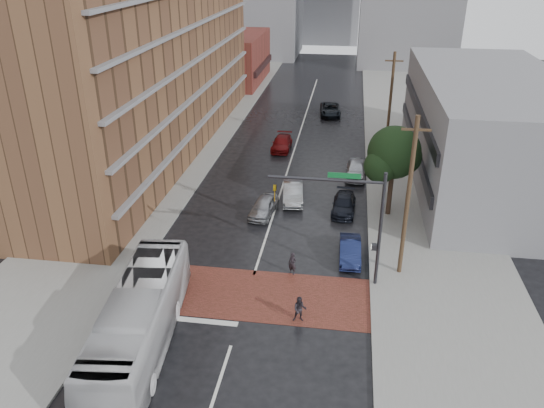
% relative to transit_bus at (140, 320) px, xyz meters
% --- Properties ---
extents(ground, '(160.00, 160.00, 0.00)m').
position_rel_transit_bus_xyz_m(ground, '(4.38, 4.65, -1.64)').
color(ground, black).
rests_on(ground, ground).
extents(crosswalk, '(14.00, 5.00, 0.02)m').
position_rel_transit_bus_xyz_m(crosswalk, '(4.38, 5.15, -1.63)').
color(crosswalk, brown).
rests_on(crosswalk, ground).
extents(sidewalk_west, '(9.00, 90.00, 0.15)m').
position_rel_transit_bus_xyz_m(sidewalk_west, '(-7.12, 29.65, -1.56)').
color(sidewalk_west, gray).
rests_on(sidewalk_west, ground).
extents(sidewalk_east, '(9.00, 90.00, 0.15)m').
position_rel_transit_bus_xyz_m(sidewalk_east, '(15.88, 29.65, -1.56)').
color(sidewalk_east, gray).
rests_on(sidewalk_east, ground).
extents(storefront_west, '(8.00, 16.00, 7.00)m').
position_rel_transit_bus_xyz_m(storefront_west, '(-7.62, 58.65, 1.86)').
color(storefront_west, maroon).
rests_on(storefront_west, ground).
extents(building_east, '(11.00, 26.00, 9.00)m').
position_rel_transit_bus_xyz_m(building_east, '(20.88, 24.65, 2.86)').
color(building_east, slate).
rests_on(building_east, ground).
extents(street_tree, '(4.20, 4.10, 6.90)m').
position_rel_transit_bus_xyz_m(street_tree, '(12.90, 16.68, 3.10)').
color(street_tree, '#332319').
rests_on(street_tree, ground).
extents(signal_mast, '(6.50, 0.30, 7.20)m').
position_rel_transit_bus_xyz_m(signal_mast, '(10.23, 7.15, 3.09)').
color(signal_mast, '#2D2D33').
rests_on(signal_mast, ground).
extents(utility_pole_near, '(1.60, 0.26, 10.00)m').
position_rel_transit_bus_xyz_m(utility_pole_near, '(13.18, 8.65, 3.50)').
color(utility_pole_near, '#473321').
rests_on(utility_pole_near, ground).
extents(utility_pole_far, '(1.60, 0.26, 10.00)m').
position_rel_transit_bus_xyz_m(utility_pole_far, '(13.18, 28.65, 3.50)').
color(utility_pole_far, '#473321').
rests_on(utility_pole_far, ground).
extents(transit_bus, '(3.96, 11.98, 3.28)m').
position_rel_transit_bus_xyz_m(transit_bus, '(0.00, 0.00, 0.00)').
color(transit_bus, '#BEBEC0').
rests_on(transit_bus, ground).
extents(pedestrian_a, '(0.63, 0.53, 1.46)m').
position_rel_transit_bus_xyz_m(pedestrian_a, '(6.69, 7.65, -0.91)').
color(pedestrian_a, black).
rests_on(pedestrian_a, ground).
extents(pedestrian_b, '(0.79, 0.64, 1.50)m').
position_rel_transit_bus_xyz_m(pedestrian_b, '(7.59, 3.15, -0.89)').
color(pedestrian_b, black).
rests_on(pedestrian_b, ground).
extents(car_travel_a, '(2.10, 4.09, 1.33)m').
position_rel_transit_bus_xyz_m(car_travel_a, '(3.65, 15.35, -0.97)').
color(car_travel_a, '#9FA1A7').
rests_on(car_travel_a, ground).
extents(car_travel_b, '(2.04, 4.55, 1.45)m').
position_rel_transit_bus_xyz_m(car_travel_b, '(5.54, 18.16, -0.91)').
color(car_travel_b, '#979B9E').
rests_on(car_travel_b, ground).
extents(car_travel_c, '(1.82, 4.38, 1.27)m').
position_rel_transit_bus_xyz_m(car_travel_c, '(3.11, 29.98, -1.00)').
color(car_travel_c, maroon).
rests_on(car_travel_c, ground).
extents(suv_travel, '(2.75, 5.22, 1.40)m').
position_rel_transit_bus_xyz_m(suv_travel, '(7.30, 42.94, -0.94)').
color(suv_travel, black).
rests_on(suv_travel, ground).
extents(car_parked_near, '(1.44, 3.84, 1.25)m').
position_rel_transit_bus_xyz_m(car_parked_near, '(10.14, 9.91, -1.01)').
color(car_parked_near, '#121B42').
rests_on(car_parked_near, ground).
extents(car_parked_mid, '(1.91, 4.26, 1.21)m').
position_rel_transit_bus_xyz_m(car_parked_mid, '(9.58, 16.77, -1.03)').
color(car_parked_mid, black).
rests_on(car_parked_mid, ground).
extents(car_parked_far, '(1.90, 4.36, 1.46)m').
position_rel_transit_bus_xyz_m(car_parked_far, '(10.45, 23.78, -0.91)').
color(car_parked_far, '#AFB1B7').
rests_on(car_parked_far, ground).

